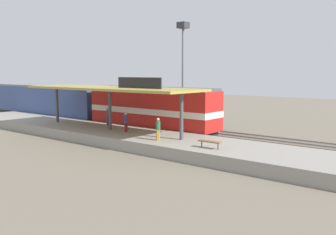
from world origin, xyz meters
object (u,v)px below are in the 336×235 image
person_walking (126,121)px  freight_car (165,109)px  passenger_carriage_single (46,102)px  locomotive (151,110)px  person_waiting (108,115)px  light_mast (183,51)px  platform_bench (210,142)px  person_boarding (158,128)px

person_walking → freight_car: bearing=19.3°
passenger_carriage_single → person_walking: passenger_carriage_single is taller
locomotive → person_walking: locomotive is taller
person_waiting → locomotive: bearing=-51.2°
light_mast → person_waiting: bearing=173.0°
locomotive → person_walking: bearing=-165.2°
platform_bench → locomotive: bearing=60.5°
freight_car → person_boarding: size_ratio=7.02×
platform_bench → passenger_carriage_single: size_ratio=0.08×
platform_bench → person_waiting: person_waiting is taller
freight_car → person_waiting: freight_car is taller
platform_bench → freight_car: freight_car is taller
person_walking → light_mast: bearing=14.7°
platform_bench → freight_car: size_ratio=0.14×
passenger_carriage_single → person_walking: bearing=-103.8°
platform_bench → person_boarding: size_ratio=0.99×
light_mast → person_walking: size_ratio=6.84×
passenger_carriage_single → light_mast: size_ratio=1.71×
locomotive → light_mast: 10.04m
locomotive → light_mast: light_mast is taller
light_mast → passenger_carriage_single: bearing=116.0°
platform_bench → light_mast: 19.99m
platform_bench → person_waiting: 14.32m
light_mast → person_walking: 14.49m
freight_car → person_waiting: 7.39m
passenger_carriage_single → person_boarding: size_ratio=11.70×
platform_bench → passenger_carriage_single: passenger_carriage_single is taller
person_walking → person_boarding: same height
locomotive → person_walking: 4.90m
light_mast → locomotive: bearing=-165.4°
person_waiting → person_walking: 4.99m
locomotive → passenger_carriage_single: (0.00, 18.00, -0.10)m
platform_bench → light_mast: (13.80, 12.63, 7.05)m
freight_car → light_mast: (3.20, 0.01, 6.43)m
passenger_carriage_single → locomotive: bearing=-90.0°
freight_car → person_waiting: (-7.27, 1.30, -0.12)m
person_waiting → person_walking: bearing=-114.1°
platform_bench → locomotive: size_ratio=0.12×
light_mast → platform_bench: bearing=-137.5°
passenger_carriage_single → light_mast: (7.80, -15.97, 6.08)m
person_walking → passenger_carriage_single: bearing=76.2°
platform_bench → person_walking: (1.29, 9.35, 0.51)m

